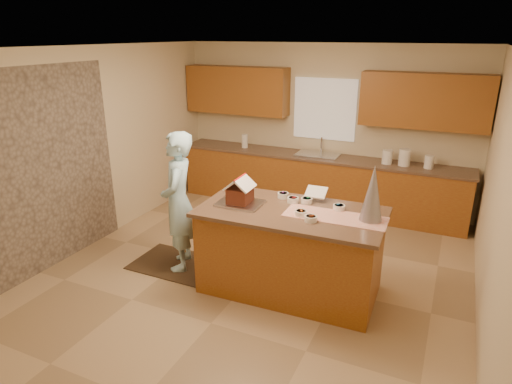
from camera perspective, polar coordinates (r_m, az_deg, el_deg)
floor at (r=5.68m, az=0.08°, el=-10.30°), size 5.50×5.50×0.00m
ceiling at (r=4.92m, az=0.09°, el=18.05°), size 5.50×5.50×0.00m
wall_back at (r=7.66m, az=8.75°, el=8.26°), size 5.50×5.50×0.00m
wall_front at (r=3.06m, az=-22.24°, el=-11.15°), size 5.50×5.50×0.00m
wall_left at (r=6.55m, az=-20.33°, el=5.31°), size 5.50×5.50×0.00m
wall_right at (r=4.74m, az=28.76°, el=-1.19°), size 5.50×5.50×0.00m
stone_accent at (r=6.04m, az=-25.31°, el=2.50°), size 0.00×2.50×2.50m
window_curtain at (r=7.57m, az=8.81°, el=10.45°), size 1.05×0.03×1.00m
back_counter_base at (r=7.61m, az=7.77°, el=1.14°), size 4.80×0.60×0.88m
back_counter_top at (r=7.48m, az=7.93°, el=4.48°), size 4.85×0.63×0.04m
upper_cabinet_left at (r=7.96m, az=-2.45°, el=12.92°), size 1.85×0.35×0.80m
upper_cabinet_right at (r=7.12m, az=20.82°, el=10.87°), size 1.85×0.35×0.80m
sink at (r=7.48m, az=7.92°, el=4.41°), size 0.70×0.45×0.12m
faucet at (r=7.60m, az=8.39°, el=5.96°), size 0.03×0.03×0.28m
island_base at (r=5.14m, az=4.40°, el=-7.75°), size 1.99×1.04×0.96m
island_top at (r=4.93m, az=4.55°, el=-2.59°), size 2.08×1.13×0.04m
table_runner at (r=4.81m, az=10.10°, el=-3.14°), size 1.10×0.43×0.01m
baking_tray at (r=5.07m, az=-2.05°, el=-1.45°), size 0.51×0.39×0.03m
cookbook at (r=5.22m, az=7.72°, el=-0.03°), size 0.25×0.19×0.10m
tinsel_tree at (r=4.69m, az=14.72°, el=-0.18°), size 0.25×0.25×0.60m
rug at (r=5.94m, az=-9.81°, el=-9.13°), size 1.19×0.77×0.01m
boy at (r=5.55m, az=-9.91°, el=-1.25°), size 0.65×0.75×1.75m
canister_a at (r=7.22m, az=16.48°, el=4.35°), size 0.16×0.16×0.22m
canister_b at (r=7.19m, az=18.52°, el=4.23°), size 0.18×0.18×0.26m
canister_c at (r=7.17m, az=21.31°, el=3.61°), size 0.14×0.14×0.20m
paper_towel at (r=7.92m, az=-1.45°, el=6.56°), size 0.11×0.11×0.24m
gingerbread_house at (r=5.03m, az=-2.07°, el=-0.09°), size 0.31×0.31×0.31m
candy_bowls at (r=4.99m, az=6.32°, el=-1.73°), size 0.83×0.67×0.06m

